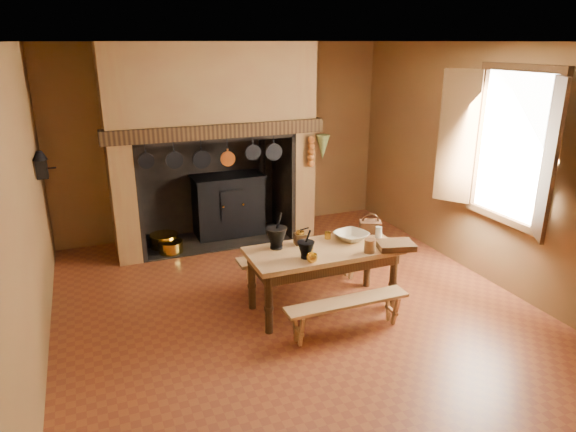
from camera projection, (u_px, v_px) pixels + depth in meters
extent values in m
plane|color=brown|center=(294.00, 307.00, 5.70)|extent=(5.50, 5.50, 0.00)
plane|color=silver|center=(295.00, 42.00, 4.80)|extent=(5.50, 5.50, 0.00)
cube|color=brown|center=(224.00, 140.00, 7.66)|extent=(5.00, 0.02, 2.80)
cube|color=brown|center=(23.00, 215.00, 4.37)|extent=(0.02, 5.50, 2.80)
cube|color=brown|center=(487.00, 165.00, 6.13)|extent=(0.02, 5.50, 2.80)
cube|color=brown|center=(485.00, 309.00, 2.84)|extent=(5.00, 0.02, 2.80)
cube|color=brown|center=(118.00, 154.00, 6.72)|extent=(0.30, 0.90, 2.80)
cube|color=brown|center=(294.00, 141.00, 7.60)|extent=(0.30, 0.90, 2.80)
cube|color=brown|center=(208.00, 88.00, 6.90)|extent=(2.20, 0.90, 1.20)
cube|color=#311F0D|center=(217.00, 131.00, 6.72)|extent=(2.95, 0.22, 0.18)
cube|color=black|center=(206.00, 181.00, 7.73)|extent=(2.20, 0.06, 1.60)
cube|color=black|center=(216.00, 240.00, 7.61)|extent=(2.20, 0.90, 0.02)
cube|color=black|center=(228.00, 207.00, 7.69)|extent=(1.00, 0.50, 0.90)
cube|color=black|center=(227.00, 176.00, 7.52)|extent=(1.04, 0.54, 0.04)
cube|color=black|center=(233.00, 205.00, 7.43)|extent=(0.35, 0.02, 0.45)
cylinder|color=black|center=(262.00, 151.00, 7.62)|extent=(0.10, 0.10, 0.70)
cylinder|color=gold|center=(223.00, 207.00, 7.36)|extent=(0.03, 0.03, 0.03)
cylinder|color=gold|center=(243.00, 204.00, 7.46)|extent=(0.03, 0.03, 0.03)
cylinder|color=gold|center=(164.00, 241.00, 7.32)|extent=(0.40, 0.40, 0.20)
cylinder|color=gold|center=(171.00, 247.00, 7.12)|extent=(0.34, 0.34, 0.18)
cube|color=black|center=(149.00, 242.00, 7.34)|extent=(0.18, 0.18, 0.16)
cone|color=#56632F|center=(323.00, 147.00, 7.24)|extent=(0.20, 0.20, 0.35)
cube|color=white|center=(515.00, 146.00, 5.68)|extent=(0.02, 1.00, 1.60)
cube|color=#3C2713|center=(524.00, 68.00, 5.39)|extent=(0.08, 1.16, 0.08)
cube|color=#3C2713|center=(502.00, 218.00, 5.94)|extent=(0.08, 1.16, 0.08)
cube|color=#3C2713|center=(549.00, 161.00, 5.00)|extent=(0.29, 0.39, 1.60)
cube|color=#3C2713|center=(457.00, 137.00, 6.19)|extent=(0.29, 0.39, 1.60)
cube|color=black|center=(42.00, 169.00, 5.74)|extent=(0.12, 0.12, 0.22)
cone|color=black|center=(40.00, 156.00, 5.69)|extent=(0.16, 0.16, 0.10)
cylinder|color=black|center=(50.00, 168.00, 5.77)|extent=(0.12, 0.02, 0.02)
cube|color=tan|center=(323.00, 251.00, 5.48)|extent=(1.63, 0.72, 0.05)
cube|color=#3C2713|center=(323.00, 258.00, 5.51)|extent=(1.52, 0.62, 0.13)
cylinder|color=#3C2713|center=(269.00, 304.00, 5.11)|extent=(0.08, 0.08, 0.65)
cylinder|color=#3C2713|center=(393.00, 280.00, 5.62)|extent=(0.08, 0.08, 0.65)
cylinder|color=#3C2713|center=(252.00, 281.00, 5.58)|extent=(0.08, 0.08, 0.65)
cylinder|color=#3C2713|center=(368.00, 261.00, 6.09)|extent=(0.08, 0.08, 0.65)
cube|color=tan|center=(347.00, 302.00, 5.09)|extent=(1.30, 0.23, 0.03)
cube|color=tan|center=(302.00, 254.00, 6.06)|extent=(1.56, 0.27, 0.04)
cylinder|color=black|center=(276.00, 246.00, 5.47)|extent=(0.14, 0.14, 0.04)
cone|color=black|center=(276.00, 236.00, 5.44)|extent=(0.23, 0.23, 0.19)
cylinder|color=black|center=(279.00, 222.00, 5.39)|extent=(0.09, 0.06, 0.19)
cylinder|color=black|center=(306.00, 256.00, 5.23)|extent=(0.10, 0.10, 0.03)
cone|color=black|center=(306.00, 248.00, 5.20)|extent=(0.18, 0.18, 0.15)
cylinder|color=black|center=(308.00, 237.00, 5.17)|extent=(0.07, 0.03, 0.14)
cube|color=#3C2713|center=(300.00, 239.00, 5.58)|extent=(0.13, 0.13, 0.12)
cylinder|color=gold|center=(300.00, 233.00, 5.55)|extent=(0.09, 0.09, 0.03)
cylinder|color=black|center=(304.00, 229.00, 5.56)|extent=(0.10, 0.03, 0.03)
cylinder|color=gold|center=(309.00, 252.00, 5.25)|extent=(0.10, 0.10, 0.10)
cylinder|color=gold|center=(328.00, 235.00, 5.73)|extent=(0.08, 0.08, 0.08)
imported|color=beige|center=(351.00, 236.00, 5.70)|extent=(0.44, 0.44, 0.09)
cylinder|color=brown|center=(370.00, 246.00, 5.35)|extent=(0.12, 0.12, 0.15)
cylinder|color=beige|center=(379.00, 232.00, 5.76)|extent=(0.09, 0.09, 0.13)
cube|color=#4A2616|center=(370.00, 227.00, 5.92)|extent=(0.29, 0.26, 0.14)
torus|color=#4A2616|center=(371.00, 221.00, 5.90)|extent=(0.18, 0.10, 0.19)
cube|color=#3C2713|center=(395.00, 245.00, 5.47)|extent=(0.44, 0.36, 0.07)
imported|color=gold|center=(312.00, 258.00, 5.12)|extent=(0.15, 0.15, 0.09)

